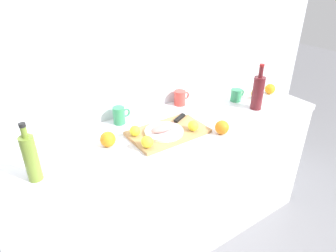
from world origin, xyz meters
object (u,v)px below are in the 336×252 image
wine_bottle (258,92)px  coffee_mug_0 (180,98)px  chef_knife (184,115)px  coffee_mug_1 (120,115)px  orange_0 (270,89)px  cutting_board (168,132)px  coffee_mug_2 (236,95)px  olive_oil_bottle (31,157)px  fish_fillet (164,128)px  white_plate (164,131)px  lemon_0 (135,131)px

wine_bottle → coffee_mug_0: wine_bottle is taller
chef_knife → coffee_mug_1: 0.40m
orange_0 → cutting_board: bearing=-176.2°
coffee_mug_2 → orange_0: (0.30, -0.05, -0.01)m
olive_oil_bottle → fish_fillet: bearing=-0.7°
white_plate → coffee_mug_0: (0.33, 0.29, 0.02)m
olive_oil_bottle → coffee_mug_0: 1.06m
coffee_mug_2 → orange_0: 0.31m
lemon_0 → orange_0: size_ratio=0.79×
chef_knife → lemon_0: size_ratio=4.54×
white_plate → coffee_mug_0: coffee_mug_0 is taller
white_plate → orange_0: size_ratio=2.87×
wine_bottle → coffee_mug_1: 0.91m
coffee_mug_0 → cutting_board: bearing=-136.1°
wine_bottle → white_plate: bearing=176.2°
chef_knife → olive_oil_bottle: 0.92m
fish_fillet → coffee_mug_0: (0.33, 0.29, -0.00)m
coffee_mug_2 → orange_0: size_ratio=1.52×
cutting_board → coffee_mug_1: (-0.17, 0.27, 0.04)m
chef_knife → lemon_0: bearing=160.6°
wine_bottle → coffee_mug_0: (-0.38, 0.34, -0.07)m
lemon_0 → orange_0: bearing=0.3°
wine_bottle → coffee_mug_0: 0.52m
fish_fillet → lemon_0: 0.16m
olive_oil_bottle → coffee_mug_0: (1.02, 0.28, -0.07)m
chef_knife → orange_0: 0.78m
fish_fillet → orange_0: (1.00, 0.07, -0.01)m
coffee_mug_1 → coffee_mug_2: size_ratio=0.97×
coffee_mug_0 → coffee_mug_2: coffee_mug_0 is taller
cutting_board → chef_knife: 0.21m
olive_oil_bottle → white_plate: bearing=-0.7°
cutting_board → orange_0: size_ratio=5.77×
white_plate → fish_fillet: fish_fillet is taller
white_plate → coffee_mug_1: coffee_mug_1 is taller
white_plate → orange_0: orange_0 is taller
fish_fillet → chef_knife: bearing=25.9°
white_plate → wine_bottle: (0.71, -0.05, 0.09)m
wine_bottle → orange_0: wine_bottle is taller
lemon_0 → wine_bottle: bearing=-7.3°
cutting_board → fish_fillet: 0.05m
coffee_mug_1 → orange_0: (1.13, -0.21, -0.02)m
olive_oil_bottle → lemon_0: bearing=5.8°
fish_fillet → wine_bottle: wine_bottle is taller
white_plate → coffee_mug_2: (0.69, 0.12, 0.02)m
fish_fillet → chef_knife: size_ratio=0.60×
coffee_mug_1 → orange_0: size_ratio=1.47×
cutting_board → coffee_mug_2: coffee_mug_2 is taller
fish_fillet → white_plate: bearing=0.0°
fish_fillet → coffee_mug_0: bearing=41.7°
lemon_0 → olive_oil_bottle: bearing=-174.2°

